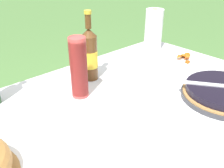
{
  "coord_description": "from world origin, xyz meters",
  "views": [
    {
      "loc": [
        -0.52,
        -0.58,
        1.29
      ],
      "look_at": [
        0.11,
        0.12,
        0.79
      ],
      "focal_mm": 40.0,
      "sensor_mm": 36.0,
      "label": 1
    }
  ],
  "objects_px": {
    "cider_bottle_amber": "(90,54)",
    "snack_plate_left": "(187,59)",
    "berry_tart": "(224,93)",
    "cup_stack": "(79,68)",
    "paper_towel_roll": "(154,30)"
  },
  "relations": [
    {
      "from": "paper_towel_roll",
      "to": "berry_tart",
      "type": "bearing_deg",
      "value": -112.99
    },
    {
      "from": "snack_plate_left",
      "to": "paper_towel_roll",
      "type": "bearing_deg",
      "value": 88.92
    },
    {
      "from": "snack_plate_left",
      "to": "paper_towel_roll",
      "type": "height_order",
      "value": "paper_towel_roll"
    },
    {
      "from": "paper_towel_roll",
      "to": "cup_stack",
      "type": "bearing_deg",
      "value": -166.32
    },
    {
      "from": "cup_stack",
      "to": "cider_bottle_amber",
      "type": "height_order",
      "value": "cider_bottle_amber"
    },
    {
      "from": "cider_bottle_amber",
      "to": "snack_plate_left",
      "type": "height_order",
      "value": "cider_bottle_amber"
    },
    {
      "from": "cup_stack",
      "to": "snack_plate_left",
      "type": "height_order",
      "value": "cup_stack"
    },
    {
      "from": "berry_tart",
      "to": "paper_towel_roll",
      "type": "xyz_separation_m",
      "value": [
        0.26,
        0.6,
        0.1
      ]
    },
    {
      "from": "berry_tart",
      "to": "snack_plate_left",
      "type": "distance_m",
      "value": 0.42
    },
    {
      "from": "cup_stack",
      "to": "snack_plate_left",
      "type": "distance_m",
      "value": 0.71
    },
    {
      "from": "cup_stack",
      "to": "paper_towel_roll",
      "type": "relative_size",
      "value": 1.05
    },
    {
      "from": "berry_tart",
      "to": "cup_stack",
      "type": "xyz_separation_m",
      "value": [
        -0.44,
        0.43,
        0.1
      ]
    },
    {
      "from": "berry_tart",
      "to": "cup_stack",
      "type": "height_order",
      "value": "cup_stack"
    },
    {
      "from": "cup_stack",
      "to": "snack_plate_left",
      "type": "xyz_separation_m",
      "value": [
        0.69,
        -0.09,
        -0.12
      ]
    },
    {
      "from": "berry_tart",
      "to": "cup_stack",
      "type": "bearing_deg",
      "value": 135.36
    }
  ]
}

